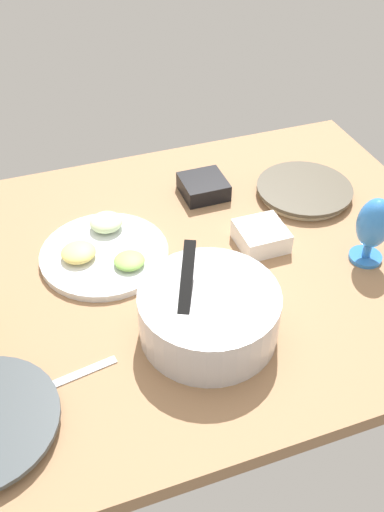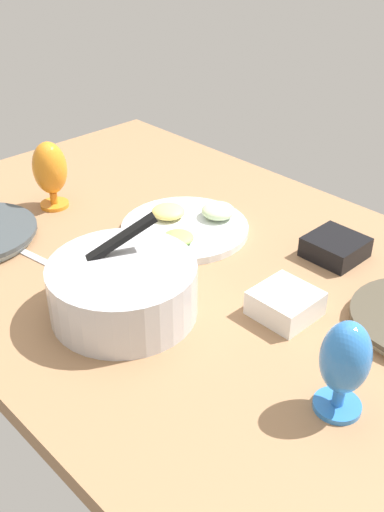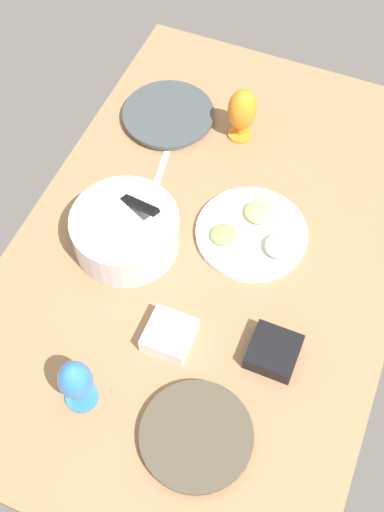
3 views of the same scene
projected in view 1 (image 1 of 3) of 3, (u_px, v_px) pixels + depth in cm
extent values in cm
cube|color=#99704C|center=(147.00, 279.00, 135.67)|extent=(160.00, 104.00, 4.00)
cylinder|color=beige|center=(304.00, 192.00, 157.84)|extent=(24.38, 24.38, 1.69)
cylinder|color=#494233|center=(305.00, 188.00, 156.95)|extent=(26.50, 26.50, 1.01)
cylinder|color=silver|center=(209.00, 313.00, 116.87)|extent=(29.21, 29.21, 11.13)
cylinder|color=white|center=(209.00, 302.00, 114.67)|extent=(26.29, 26.29, 2.00)
cube|color=black|center=(185.00, 296.00, 111.04)|extent=(11.15, 20.22, 12.03)
cylinder|color=silver|center=(104.00, 254.00, 137.98)|extent=(31.18, 31.18, 1.80)
ellipsoid|color=#F9E072|center=(78.00, 252.00, 134.92)|extent=(8.31, 8.31, 2.92)
ellipsoid|color=#8CC659|center=(129.00, 261.00, 133.20)|extent=(7.33, 7.33, 2.21)
ellipsoid|color=beige|center=(106.00, 222.00, 143.13)|extent=(8.27, 8.27, 3.56)
cylinder|color=#327CD5|center=(365.00, 257.00, 137.86)|extent=(7.97, 7.97, 1.00)
cylinder|color=#327CD5|center=(367.00, 250.00, 136.44)|extent=(2.00, 2.00, 3.28)
ellipsoid|color=#327CD5|center=(374.00, 223.00, 131.01)|extent=(8.03, 8.03, 13.19)
cube|color=black|center=(203.00, 187.00, 157.15)|extent=(12.00, 12.00, 4.77)
cube|color=tan|center=(203.00, 182.00, 156.15)|extent=(9.84, 9.84, 1.53)
cube|color=white|center=(261.00, 236.00, 140.49)|extent=(11.60, 11.60, 5.24)
cube|color=#F9E072|center=(262.00, 231.00, 139.38)|extent=(9.51, 9.51, 1.68)
cube|color=silver|center=(73.00, 376.00, 111.47)|extent=(18.06, 4.65, 0.60)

